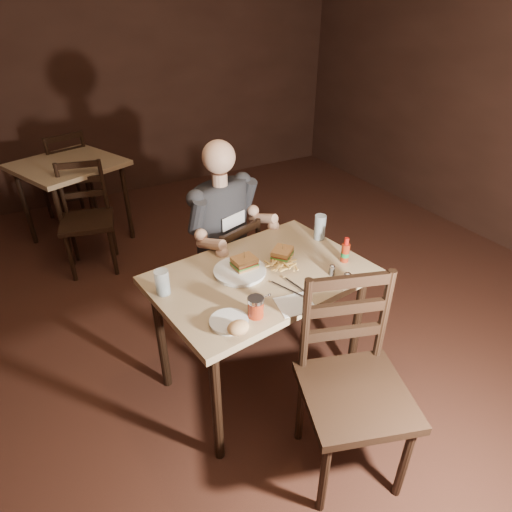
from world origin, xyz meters
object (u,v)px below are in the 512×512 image
bg_chair_far (65,176)px  glass_right (320,227)px  hot_sauce (346,250)px  side_plate (229,322)px  bg_table (69,172)px  chair_near (356,395)px  main_table (261,288)px  glass_left (162,282)px  chair_far (223,275)px  diner (225,214)px  bg_chair_near (87,221)px  syrup_dispenser (256,307)px  dinner_plate (240,272)px

bg_chair_far → glass_right: 2.97m
glass_right → hot_sauce: (-0.03, -0.27, -0.00)m
glass_right → side_plate: size_ratio=0.89×
bg_table → glass_right: size_ratio=6.86×
chair_near → main_table: bearing=116.0°
glass_left → chair_far: bearing=42.2°
main_table → hot_sauce: hot_sauce is taller
hot_sauce → side_plate: bearing=-168.6°
diner → hot_sauce: bearing=-76.1°
bg_chair_far → diner: size_ratio=1.03×
side_plate → bg_chair_near: bearing=97.7°
chair_far → glass_left: bearing=24.3°
chair_near → glass_right: bearing=83.5°
chair_far → side_plate: chair_far is taller
bg_table → chair_far: chair_far is taller
glass_left → chair_near: bearing=-53.1°
bg_table → diner: 1.93m
hot_sauce → glass_left: bearing=168.1°
glass_right → bg_table: bearing=116.6°
syrup_dispenser → dinner_plate: bearing=66.8°
bg_chair_far → dinner_plate: 2.89m
bg_table → diner: size_ratio=1.16×
bg_table → glass_right: bearing=-63.4°
chair_far → bg_chair_far: 2.40m
main_table → chair_near: (0.09, -0.70, -0.18)m
bg_table → bg_chair_near: bg_chair_near is taller
bg_chair_far → dinner_plate: bg_chair_far is taller
glass_right → chair_far: bearing=137.0°
chair_far → side_plate: size_ratio=4.87×
chair_far → hot_sauce: bearing=103.1°
bg_table → syrup_dispenser: 2.66m
main_table → chair_far: chair_far is taller
dinner_plate → bg_table: bearing=102.6°
bg_chair_near → hot_sauce: size_ratio=6.14×
main_table → diner: size_ratio=1.32×
bg_chair_far → glass_right: bearing=96.4°
glass_left → glass_right: size_ratio=0.84×
chair_near → bg_chair_far: size_ratio=1.09×
bg_chair_far → syrup_dispenser: 3.22m
chair_far → dinner_plate: size_ratio=3.08×
bg_table → dinner_plate: 2.34m
chair_near → side_plate: 0.65m
chair_near → bg_chair_far: bearing=119.8°
bg_table → hot_sauce: 2.68m
bg_chair_far → glass_right: size_ratio=6.08×
bg_chair_far → diner: (0.66, -2.36, 0.41)m
glass_right → main_table: bearing=-162.5°
chair_far → diner: 0.46m
bg_table → chair_near: bearing=-77.2°
glass_left → bg_chair_near: bearing=93.5°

